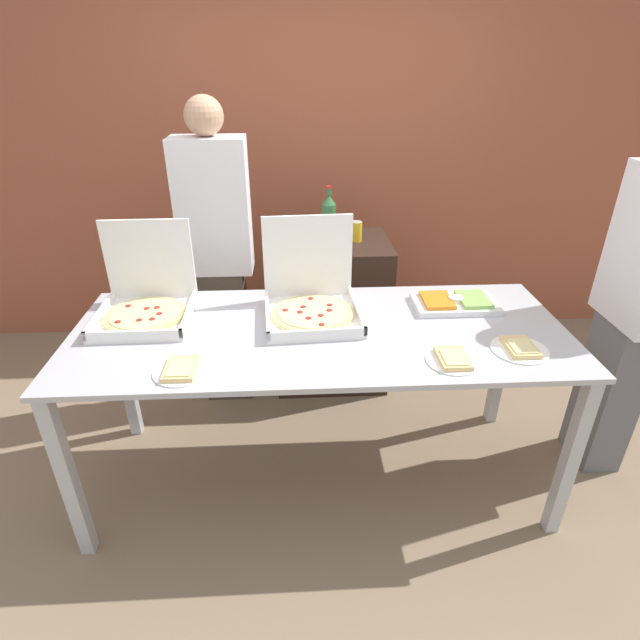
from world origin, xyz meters
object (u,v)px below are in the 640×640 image
paper_plate_front_left (520,348)px  soda_can_silver (286,226)px  pizza_box_near_right (311,299)px  person_guest_cap (218,257)px  paper_plate_front_center (181,370)px  paper_plate_front_right (453,359)px  person_guest_plaid (636,307)px  veggie_tray (455,303)px  pizza_box_far_right (146,301)px  soda_can_colored (357,231)px  soda_bottle (329,217)px

paper_plate_front_left → soda_can_silver: (-0.99, 1.31, 0.14)m
pizza_box_near_right → soda_can_silver: size_ratio=3.87×
paper_plate_front_left → person_guest_cap: size_ratio=0.13×
paper_plate_front_center → paper_plate_front_right: same height
person_guest_plaid → veggie_tray: bearing=81.2°
pizza_box_near_right → paper_plate_front_center: 0.72m
pizza_box_far_right → person_guest_cap: person_guest_cap is taller
veggie_tray → soda_can_colored: bearing=118.3°
pizza_box_near_right → pizza_box_far_right: (-0.78, 0.02, -0.00)m
pizza_box_far_right → soda_can_colored: (1.09, 0.76, 0.08)m
paper_plate_front_left → soda_bottle: size_ratio=0.72×
soda_bottle → person_guest_cap: (-0.66, -0.19, -0.17)m
paper_plate_front_right → paper_plate_front_left: bearing=13.0°
pizza_box_far_right → soda_bottle: (0.92, 0.79, 0.16)m
soda_can_silver → soda_can_colored: (0.43, -0.13, 0.00)m
pizza_box_near_right → paper_plate_front_left: pizza_box_near_right is taller
pizza_box_near_right → pizza_box_far_right: 0.78m
pizza_box_far_right → soda_can_colored: pizza_box_far_right is taller
veggie_tray → person_guest_plaid: person_guest_plaid is taller
soda_can_silver → pizza_box_far_right: bearing=-126.5°
veggie_tray → soda_can_colored: (-0.40, 0.75, 0.13)m
veggie_tray → soda_can_silver: bearing=133.4°
pizza_box_near_right → pizza_box_far_right: bearing=174.9°
veggie_tray → soda_can_silver: size_ratio=3.27×
pizza_box_far_right → person_guest_plaid: bearing=-3.6°
pizza_box_far_right → paper_plate_front_left: pizza_box_far_right is taller
pizza_box_far_right → paper_plate_front_right: pizza_box_far_right is taller
soda_can_colored → person_guest_plaid: bearing=-35.3°
person_guest_plaid → soda_can_colored: bearing=54.7°
paper_plate_front_left → veggie_tray: veggie_tray is taller
soda_can_colored → person_guest_cap: 0.85m
soda_can_colored → soda_bottle: bearing=171.7°
pizza_box_far_right → person_guest_plaid: (2.34, -0.12, -0.03)m
soda_can_colored → person_guest_cap: person_guest_cap is taller
soda_bottle → soda_can_silver: size_ratio=2.69×
soda_bottle → soda_can_colored: bearing=-8.3°
pizza_box_near_right → soda_can_silver: 0.93m
paper_plate_front_left → soda_can_silver: 1.65m
paper_plate_front_left → person_guest_cap: person_guest_cap is taller
pizza_box_far_right → veggie_tray: 1.50m
paper_plate_front_left → veggie_tray: (-0.16, 0.42, 0.01)m
paper_plate_front_left → soda_bottle: (-0.73, 1.20, 0.22)m
paper_plate_front_right → pizza_box_far_right: bearing=160.2°
soda_can_colored → paper_plate_front_right: bearing=-78.6°
soda_can_colored → pizza_box_far_right: bearing=-145.0°
soda_can_silver → person_guest_cap: person_guest_cap is taller
paper_plate_front_center → soda_can_colored: bearing=56.3°
pizza_box_near_right → veggie_tray: (0.71, 0.04, -0.06)m
pizza_box_far_right → paper_plate_front_left: size_ratio=1.86×
paper_plate_front_right → veggie_tray: (0.15, 0.50, 0.01)m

